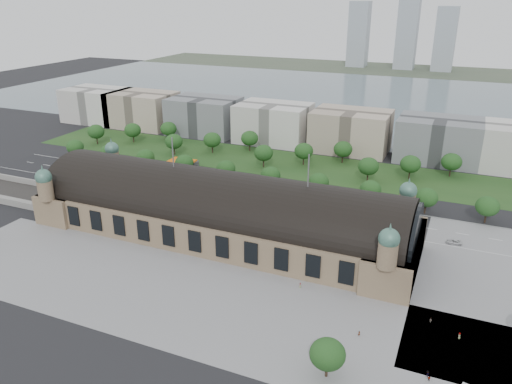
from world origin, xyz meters
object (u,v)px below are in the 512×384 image
at_px(traffic_car_0, 85,178).
at_px(pedestrian_3, 429,378).
at_px(traffic_car_5, 379,211).
at_px(parked_car_3, 125,189).
at_px(traffic_car_6, 454,242).
at_px(petrol_station, 187,163).
at_px(pedestrian_2, 431,320).
at_px(pedestrian_0, 300,285).
at_px(pedestrian_1, 359,334).
at_px(parked_car_4, 171,200).
at_px(bus_west, 219,200).
at_px(parked_car_5, 149,192).
at_px(traffic_car_3, 208,184).
at_px(traffic_car_2, 166,190).
at_px(parked_car_0, 119,188).
at_px(traffic_car_4, 292,214).
at_px(parked_car_6, 204,202).
at_px(parked_car_2, 166,195).
at_px(pedestrian_4, 427,374).
at_px(bus_east, 296,214).
at_px(bus_mid, 276,206).
at_px(parked_car_1, 132,190).
at_px(pedestrian_5, 459,336).

relative_size(traffic_car_0, pedestrian_3, 2.30).
relative_size(traffic_car_5, parked_car_3, 0.95).
bearing_deg(traffic_car_6, parked_car_3, -94.99).
distance_m(petrol_station, pedestrian_2, 164.13).
distance_m(pedestrian_0, pedestrian_1, 28.62).
height_order(parked_car_4, bus_west, bus_west).
relative_size(traffic_car_0, parked_car_5, 0.70).
xyz_separation_m(traffic_car_3, pedestrian_0, (72.08, -70.33, 0.09)).
height_order(traffic_car_2, parked_car_0, parked_car_0).
height_order(traffic_car_4, pedestrian_0, pedestrian_0).
bearing_deg(pedestrian_2, parked_car_6, 49.62).
distance_m(traffic_car_3, traffic_car_5, 84.49).
relative_size(traffic_car_5, parked_car_0, 0.83).
xyz_separation_m(parked_car_2, parked_car_5, (-9.57, 0.00, -0.07)).
bearing_deg(traffic_car_2, traffic_car_4, 90.57).
xyz_separation_m(parked_car_5, pedestrian_4, (134.53, -75.37, 0.23)).
bearing_deg(parked_car_2, bus_east, 58.59).
relative_size(parked_car_4, bus_mid, 0.32).
bearing_deg(parked_car_1, parked_car_4, 44.05).
xyz_separation_m(parked_car_0, pedestrian_3, (151.59, -75.54, 0.01)).
height_order(bus_east, pedestrian_3, bus_east).
distance_m(traffic_car_6, pedestrian_5, 59.35).
height_order(parked_car_2, parked_car_4, parked_car_2).
height_order(bus_east, pedestrian_4, bus_east).
relative_size(bus_mid, bus_east, 0.97).
xyz_separation_m(traffic_car_0, parked_car_3, (28.11, -4.51, 0.09)).
xyz_separation_m(traffic_car_6, pedestrian_3, (-1.54, -79.47, 0.02)).
bearing_deg(traffic_car_3, parked_car_0, 128.44).
distance_m(traffic_car_6, parked_car_2, 127.07).
bearing_deg(bus_east, traffic_car_0, 86.82).
relative_size(bus_west, pedestrian_4, 5.42).
relative_size(traffic_car_2, pedestrian_1, 3.13).
bearing_deg(parked_car_2, parked_car_4, 20.22).
distance_m(traffic_car_3, pedestrian_4, 149.42).
bearing_deg(pedestrian_0, parked_car_0, 172.15).
height_order(traffic_car_0, traffic_car_6, traffic_car_6).
relative_size(traffic_car_5, pedestrian_1, 2.32).
relative_size(traffic_car_2, parked_car_2, 0.99).
distance_m(parked_car_1, pedestrian_5, 160.54).
distance_m(parked_car_5, bus_mid, 62.97).
xyz_separation_m(traffic_car_2, parked_car_6, (23.89, -5.18, -0.03)).
relative_size(parked_car_6, pedestrian_5, 2.64).
xyz_separation_m(traffic_car_4, parked_car_3, (-84.21, -4.12, 0.05)).
bearing_deg(parked_car_2, pedestrian_1, 24.75).
distance_m(traffic_car_5, pedestrian_2, 78.09).
distance_m(traffic_car_2, pedestrian_4, 151.46).
distance_m(bus_mid, pedestrian_2, 91.47).
bearing_deg(traffic_car_4, pedestrian_3, 45.83).
bearing_deg(petrol_station, traffic_car_5, -10.27).
height_order(traffic_car_6, pedestrian_1, pedestrian_1).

